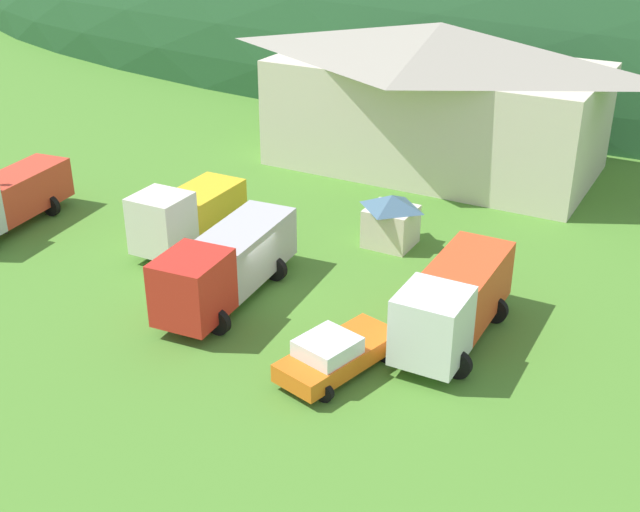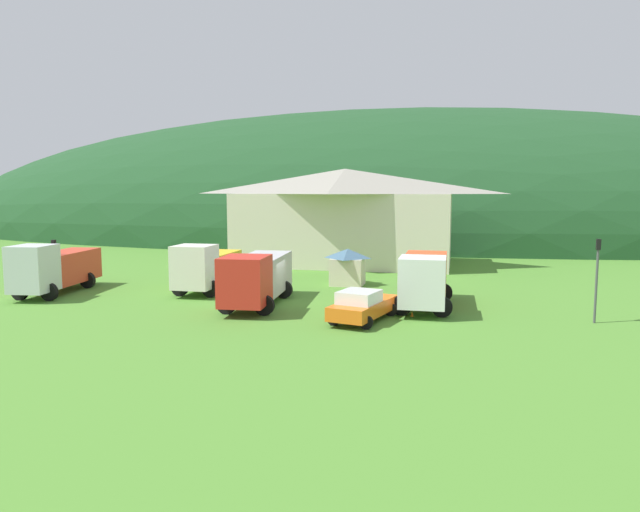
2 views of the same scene
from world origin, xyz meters
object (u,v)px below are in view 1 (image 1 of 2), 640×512
heavy_rig_striped (185,214)px  heavy_rig_white (453,301)px  tow_truck_silver (1,198)px  traffic_cone_near_pickup (414,368)px  crane_truck_red (225,264)px  play_shed_cream (391,219)px  depot_building (437,94)px  service_pickup_orange (336,354)px

heavy_rig_striped → heavy_rig_white: bearing=81.0°
tow_truck_silver → traffic_cone_near_pickup: (23.24, -1.51, -1.75)m
heavy_rig_white → crane_truck_red: bearing=-81.1°
tow_truck_silver → crane_truck_red: bearing=80.0°
play_shed_cream → crane_truck_red: size_ratio=0.30×
crane_truck_red → traffic_cone_near_pickup: crane_truck_red is taller
depot_building → heavy_rig_striped: (-6.16, -16.80, -2.77)m
heavy_rig_striped → service_pickup_orange: heavy_rig_striped is taller
play_shed_cream → crane_truck_red: crane_truck_red is taller
heavy_rig_striped → crane_truck_red: heavy_rig_striped is taller
depot_building → play_shed_cream: depot_building is taller
crane_truck_red → play_shed_cream: bearing=151.2°
depot_building → traffic_cone_near_pickup: (7.75, -21.24, -4.47)m
depot_building → service_pickup_orange: size_ratio=3.84×
play_shed_cream → traffic_cone_near_pickup: 10.91m
play_shed_cream → heavy_rig_striped: (-8.63, -5.00, 0.36)m
play_shed_cream → tow_truck_silver: (-17.96, -7.94, 0.40)m
tow_truck_silver → heavy_rig_striped: tow_truck_silver is taller
heavy_rig_white → service_pickup_orange: 5.14m
depot_building → play_shed_cream: 12.45m
depot_building → play_shed_cream: size_ratio=7.84×
play_shed_cream → traffic_cone_near_pickup: (5.28, -9.45, -1.34)m
tow_truck_silver → heavy_rig_striped: size_ratio=1.21×
tow_truck_silver → crane_truck_red: (14.16, -0.65, 0.00)m
traffic_cone_near_pickup → crane_truck_red: bearing=174.6°
depot_building → crane_truck_red: (-1.33, -20.38, -2.72)m
crane_truck_red → heavy_rig_white: 9.70m
depot_building → traffic_cone_near_pickup: depot_building is taller
crane_truck_red → traffic_cone_near_pickup: 9.29m
heavy_rig_striped → crane_truck_red: 6.01m
play_shed_cream → crane_truck_red: bearing=-113.9°
tow_truck_silver → service_pickup_orange: tow_truck_silver is taller
depot_building → service_pickup_orange: bearing=-76.9°
crane_truck_red → traffic_cone_near_pickup: bearing=79.7°
tow_truck_silver → play_shed_cream: bearing=106.4°
depot_building → crane_truck_red: 20.60m
traffic_cone_near_pickup → heavy_rig_white: bearing=78.9°
depot_building → play_shed_cream: bearing=-78.2°
play_shed_cream → crane_truck_red: (-3.80, -8.58, 0.41)m
tow_truck_silver → heavy_rig_white: bearing=84.8°
heavy_rig_striped → heavy_rig_white: size_ratio=0.88×
depot_building → tow_truck_silver: (-15.49, -19.73, -2.73)m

